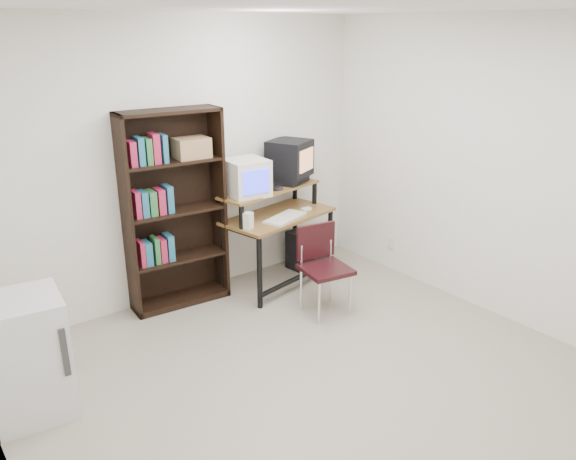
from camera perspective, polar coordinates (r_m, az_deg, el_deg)
floor at (r=4.28m, az=3.24°, el=-15.50°), size 4.00×4.00×0.01m
ceiling at (r=3.50m, az=4.12°, el=21.97°), size 4.00×4.00×0.01m
back_wall at (r=5.29m, az=-10.84°, el=6.74°), size 4.00×0.01×2.60m
right_wall at (r=5.18m, az=20.64°, el=5.52°), size 0.01×4.00×2.60m
computer_desk at (r=5.56m, az=-1.11°, el=1.09°), size 1.22×0.77×0.98m
crt_monitor at (r=5.30m, az=-4.28°, el=5.32°), size 0.39×0.40×0.35m
vcr at (r=5.74m, az=0.24°, el=5.12°), size 0.43×0.38×0.08m
crt_tv at (r=5.70m, az=0.17°, el=7.31°), size 0.51×0.50×0.36m
cd_spindle at (r=5.48m, az=-1.13°, el=4.24°), size 0.14×0.14×0.05m
keyboard at (r=5.41m, az=-0.29°, el=1.18°), size 0.51×0.35×0.03m
mousepad at (r=5.69m, az=1.82°, el=1.97°), size 0.26×0.24×0.01m
mouse at (r=5.67m, az=1.86°, el=2.10°), size 0.10×0.06×0.03m
desk_speaker at (r=5.13m, az=-4.08°, el=0.87°), size 0.10×0.10×0.17m
pc_tower at (r=5.99m, az=1.87°, el=-2.33°), size 0.25×0.47×0.42m
school_chair at (r=5.07m, az=3.47°, el=-3.09°), size 0.46×0.46×0.81m
bookshelf at (r=5.19m, az=-11.61°, el=2.20°), size 0.93×0.37×1.82m
mini_fridge at (r=4.17m, az=-24.91°, el=-11.60°), size 0.55×0.56×0.84m
wall_outlet at (r=6.11m, az=10.41°, el=-1.27°), size 0.02×0.08×0.12m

